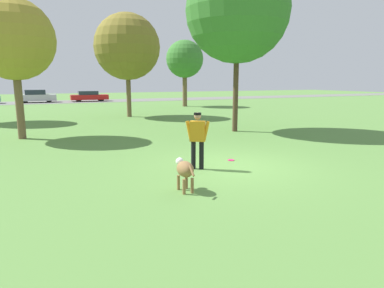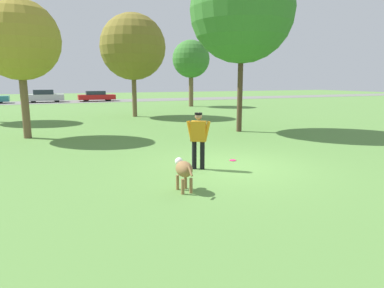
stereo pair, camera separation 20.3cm
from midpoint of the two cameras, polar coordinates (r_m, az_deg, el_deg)
name	(u,v)px [view 1 (the left image)]	position (r m, az deg, el deg)	size (l,w,h in m)	color
ground_plane	(231,166)	(10.00, 5.96, -3.73)	(120.00, 120.00, 0.00)	#56843D
far_road_strip	(83,101)	(42.22, -17.83, 6.78)	(120.00, 6.00, 0.01)	slate
person	(197,136)	(9.47, 0.31, 1.31)	(0.61, 0.45, 1.59)	black
dog	(185,170)	(7.67, -2.00, -4.31)	(0.37, 0.93, 0.71)	olive
frisbee	(231,160)	(10.74, 5.99, -2.68)	(0.21, 0.21, 0.02)	#E52366
tree_mid_center	(127,47)	(23.80, -11.01, 15.61)	(4.34, 4.34, 6.79)	brown
tree_near_right	(238,10)	(16.98, 7.24, 21.26)	(4.83, 4.83, 8.05)	#4C3826
tree_far_right	(185,59)	(32.65, -1.41, 13.93)	(3.46, 3.46, 6.12)	brown
tree_near_left	(13,40)	(16.26, -27.94, 15.11)	(3.31, 3.31, 5.75)	brown
parked_car_silver	(36,96)	(42.03, -24.63, 7.23)	(4.01, 1.79, 1.40)	#B7B7BC
parked_car_red	(89,96)	(42.10, -16.91, 7.64)	(4.23, 1.73, 1.21)	red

